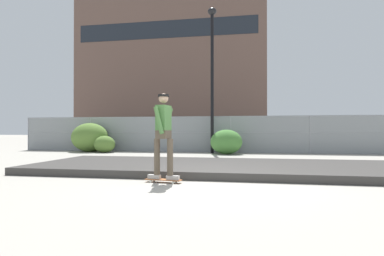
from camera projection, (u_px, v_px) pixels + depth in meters
name	position (u px, v px, depth m)	size (l,w,h in m)	color
ground_plane	(210.00, 183.00, 6.64)	(120.00, 120.00, 0.00)	#9E998E
gravel_berm	(218.00, 167.00, 8.65)	(10.36, 3.75, 0.19)	#3D3A38
skateboard	(163.00, 180.00, 6.66)	(0.82, 0.32, 0.07)	#9E5B33
skater	(164.00, 130.00, 6.67)	(0.73, 0.61, 1.86)	#B2ADA8
chain_fence	(231.00, 134.00, 15.50)	(22.91, 0.06, 1.85)	gray
street_lamp	(212.00, 63.00, 15.30)	(0.44, 0.44, 7.23)	black
parked_car_near	(171.00, 135.00, 19.72)	(4.51, 2.18, 1.66)	silver
parked_car_mid	(264.00, 135.00, 18.80)	(4.54, 2.25, 1.66)	black
parked_car_far	(363.00, 135.00, 17.55)	(4.53, 2.22, 1.66)	#B7BABF
library_building	(177.00, 62.00, 51.02)	(28.28, 14.77, 24.99)	brown
shrub_left	(90.00, 137.00, 16.22)	(1.96, 1.60, 1.51)	#567A33
shrub_center	(104.00, 144.00, 15.60)	(1.10, 0.90, 0.85)	#567A33
shrub_right	(226.00, 142.00, 14.56)	(1.50, 1.23, 1.16)	#477F38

